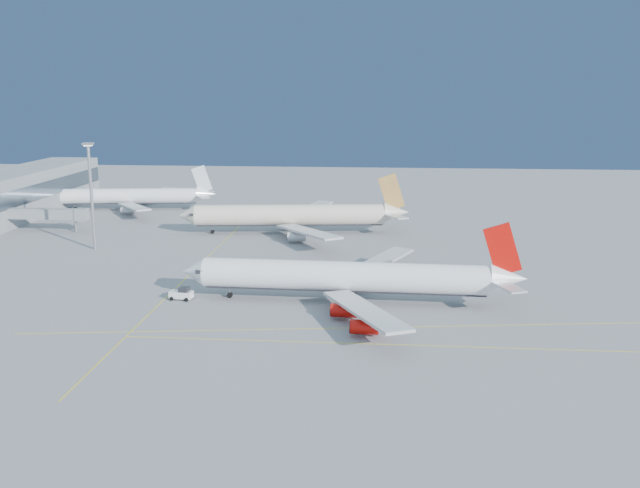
% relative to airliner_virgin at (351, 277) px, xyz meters
% --- Properties ---
extents(ground, '(500.00, 500.00, 0.00)m').
position_rel_airliner_virgin_xyz_m(ground, '(2.65, -9.20, -5.04)').
color(ground, slate).
rests_on(ground, ground).
extents(terminal, '(18.40, 110.00, 15.00)m').
position_rel_airliner_virgin_xyz_m(terminal, '(-112.29, 75.80, 2.47)').
color(terminal, gray).
rests_on(terminal, ground).
extents(jet_bridge, '(23.60, 3.60, 6.90)m').
position_rel_airliner_virgin_xyz_m(jet_bridge, '(-90.46, 62.80, 0.13)').
color(jet_bridge, gray).
rests_on(jet_bridge, ground).
extents(taxiway_lines, '(118.86, 140.00, 0.02)m').
position_rel_airliner_virgin_xyz_m(taxiway_lines, '(-12.07, -2.86, -5.03)').
color(taxiway_lines, yellow).
rests_on(taxiway_lines, ground).
extents(airliner_virgin, '(67.77, 60.91, 16.73)m').
position_rel_airliner_virgin_xyz_m(airliner_virgin, '(0.00, 0.00, 0.00)').
color(airliner_virgin, white).
rests_on(airliner_virgin, ground).
extents(airliner_etihad, '(66.73, 61.27, 17.41)m').
position_rel_airliner_virgin_xyz_m(airliner_etihad, '(-19.22, 66.27, 0.26)').
color(airliner_etihad, beige).
rests_on(airliner_etihad, ground).
extents(airliner_third, '(56.92, 52.08, 15.27)m').
position_rel_airliner_virgin_xyz_m(airliner_third, '(-79.62, 102.23, -0.42)').
color(airliner_third, white).
rests_on(airliner_third, ground).
extents(pushback_tug, '(4.78, 3.28, 2.53)m').
position_rel_airliner_virgin_xyz_m(pushback_tug, '(-33.77, -1.18, -3.87)').
color(pushback_tug, white).
rests_on(pushback_tug, ground).
extents(light_mast, '(2.39, 2.39, 27.68)m').
position_rel_airliner_virgin_xyz_m(light_mast, '(-68.83, 41.12, 11.30)').
color(light_mast, gray).
rests_on(light_mast, ground).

